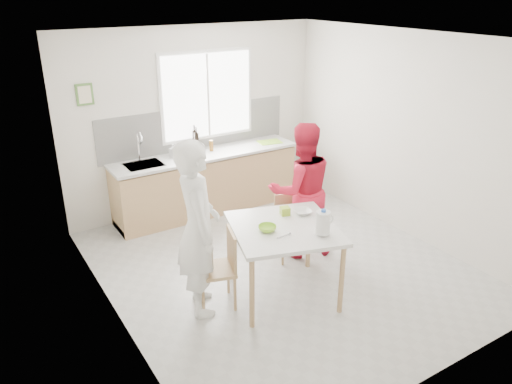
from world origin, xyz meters
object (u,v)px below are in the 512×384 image
Objects in this scene: bowl_green at (267,228)px; wine_bottle_a at (195,141)px; chair_left at (221,265)px; chair_far at (290,223)px; milk_jug at (323,222)px; wine_bottle_b at (197,142)px; dining_table at (284,234)px; person_red at (301,190)px; person_white at (198,228)px; bowl_white at (303,212)px.

wine_bottle_a is (0.43, 2.60, 0.21)m from bowl_green.
chair_left is 1.32m from chair_far.
wine_bottle_b is at bearing 107.06° from milk_jug.
dining_table is 0.79× the size of person_red.
wine_bottle_a is at bearing 85.13° from dining_table.
chair_left is at bearing 162.92° from dining_table.
person_red is at bearing -75.43° from wine_bottle_a.
person_red reaches higher than wine_bottle_b.
chair_far is 2.67× the size of wine_bottle_b.
person_white is at bearing 158.91° from bowl_green.
chair_far is 0.70m from bowl_white.
person_white is at bearing 31.20° from person_red.
bowl_white reaches higher than chair_left.
wine_bottle_a reaches higher than chair_left.
bowl_white reaches higher than chair_far.
wine_bottle_b reaches higher than chair_left.
person_red is 1.15m from milk_jug.
milk_jug is (-0.34, -1.03, 0.54)m from chair_far.
person_white is at bearing -147.30° from chair_far.
person_white reaches higher than dining_table.
bowl_white is at bearing -86.87° from wine_bottle_b.
chair_left is 0.46× the size of person_white.
chair_left is 1.16m from milk_jug.
wine_bottle_a is at bearing 117.30° from chair_far.
dining_table is at bearing -90.00° from person_white.
dining_table is at bearing -157.27° from bowl_white.
bowl_green is 0.59× the size of wine_bottle_a.
wine_bottle_b is (0.01, -0.05, -0.01)m from wine_bottle_a.
dining_table is at bearing 90.00° from chair_left.
bowl_green is at bearing 84.12° from chair_left.
person_white is 2.55m from wine_bottle_b.
wine_bottle_b is (-0.50, 1.89, 0.21)m from person_red.
person_white reaches higher than wine_bottle_b.
milk_jug is (0.43, -0.37, 0.11)m from bowl_green.
dining_table is 2.59m from wine_bottle_b.
chair_left is at bearing 157.04° from bowl_green.
chair_far is (0.57, 0.67, -0.31)m from dining_table.
person_red is at bearing -75.20° from wine_bottle_b.
bowl_white is (-0.21, -0.52, 0.42)m from chair_far.
dining_table is at bearing -94.87° from wine_bottle_a.
chair_far is 0.43× the size of person_white.
wine_bottle_a is (1.10, 2.35, 0.15)m from person_white.
chair_far is at bearing 128.06° from chair_left.
person_red is at bearing 54.74° from bowl_white.
bowl_green reaches higher than dining_table.
bowl_green is 2.65m from wine_bottle_a.
person_red is at bearing 42.67° from dining_table.
chair_left is at bearing -109.99° from wine_bottle_a.
chair_left is at bearing -110.52° from wine_bottle_b.
dining_table is 0.93m from person_white.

